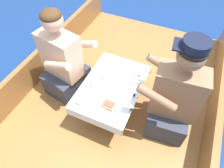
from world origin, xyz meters
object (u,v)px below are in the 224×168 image
person_port (63,63)px  sandwich (109,105)px  person_starboard (174,98)px  coffee_cup_port (134,82)px  coffee_cup_starboard (106,76)px

person_port → sandwich: size_ratio=8.23×
person_starboard → sandwich: size_ratio=8.75×
person_starboard → person_port: bearing=-5.9°
person_starboard → sandwich: 0.57m
sandwich → coffee_cup_port: bearing=73.1°
person_starboard → coffee_cup_port: size_ratio=10.89×
person_starboard → coffee_cup_port: bearing=-15.9°
person_starboard → coffee_cup_starboard: (-0.67, 0.03, -0.04)m
sandwich → coffee_cup_port: 0.36m
coffee_cup_port → coffee_cup_starboard: coffee_cup_starboard is taller
sandwich → coffee_cup_starboard: (-0.17, 0.30, 0.00)m
coffee_cup_starboard → sandwich: bearing=-60.5°
person_port → coffee_cup_starboard: (0.48, 0.02, -0.00)m
sandwich → person_port: bearing=156.7°
sandwich → coffee_cup_starboard: coffee_cup_starboard is taller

